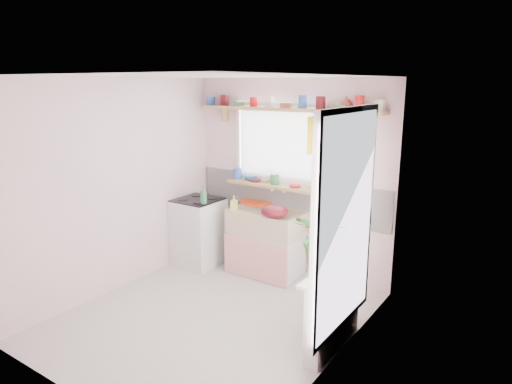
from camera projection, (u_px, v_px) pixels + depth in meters
The scene contains 19 objects.
room at pixel (308, 185), 4.89m from camera, with size 3.20×3.20×3.20m.
sink_unit at pixel (267, 242), 5.91m from camera, with size 0.95×0.65×1.11m.
cooker at pixel (199, 231), 6.22m from camera, with size 0.58×0.58×0.93m.
radiator_ledge at pixel (333, 308), 4.24m from camera, with size 0.22×0.95×0.78m.
windowsill at pixel (275, 186), 5.89m from camera, with size 1.40×0.22×0.04m, color tan.
pine_shelf at pixel (285, 109), 5.57m from camera, with size 2.52×0.24×0.04m, color tan.
shelf_crockery at pixel (286, 103), 5.55m from camera, with size 2.47×0.11×0.12m.
sill_crockery at pixel (275, 180), 5.87m from camera, with size 1.35×0.11×0.12m.
dish_tray at pixel (255, 202), 6.15m from camera, with size 0.37×0.28×0.04m, color #FF4A16.
colander at pixel (275, 211), 5.50m from camera, with size 0.33×0.33×0.15m, color #5E101A.
jade_plant at pixel (326, 238), 4.11m from camera, with size 0.54×0.47×0.60m, color #376A2A.
fruit_bowl at pixel (344, 252), 4.52m from camera, with size 0.28×0.28×0.07m, color white.
herb_pot at pixel (319, 275), 3.79m from camera, with size 0.12×0.08×0.22m, color #2F6829.
soap_bottle_sink at pixel (234, 203), 5.84m from camera, with size 0.08×0.08×0.18m, color #EBE868.
sill_cup at pixel (266, 179), 6.01m from camera, with size 0.11×0.11×0.09m, color beige.
sill_bowl at pixel (252, 177), 6.14m from camera, with size 0.21×0.21×0.07m, color #2E5F98.
shelf_vase at pixel (346, 103), 5.18m from camera, with size 0.15×0.15×0.15m, color #A64133.
cooker_bottle at pixel (203, 195), 5.86m from camera, with size 0.09×0.09×0.24m, color #39724B.
fruit at pixel (345, 246), 4.50m from camera, with size 0.20×0.14×0.10m.
Camera 1 is at (2.88, -3.40, 2.45)m, focal length 32.00 mm.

